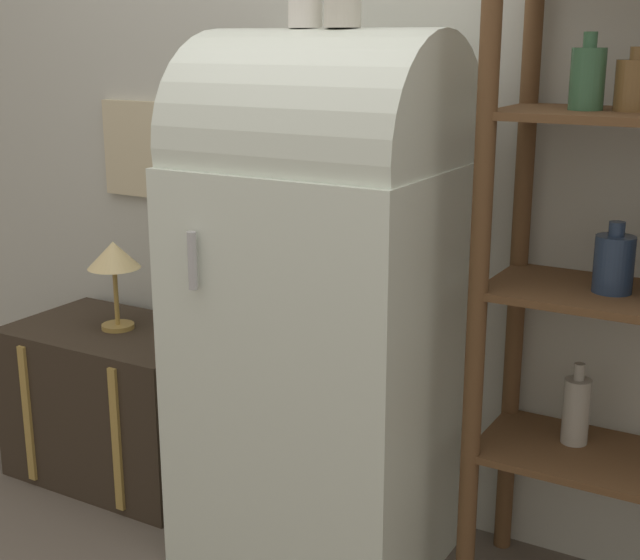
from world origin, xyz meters
name	(u,v)px	position (x,y,z in m)	size (l,w,h in m)	color
wall_back	(380,87)	(0.00, 0.57, 1.35)	(7.00, 0.09, 2.70)	#B7B7AD
refrigerator	(324,296)	(0.00, 0.23, 0.79)	(0.71, 0.67, 1.52)	silver
suitcase_trunk	(120,402)	(-0.84, 0.28, 0.27)	(0.73, 0.47, 0.54)	#33281E
shelf_unit	(619,245)	(0.77, 0.35, 1.01)	(0.63, 0.37, 1.77)	brown
desk_lamp	(114,260)	(-0.84, 0.29, 0.78)	(0.18, 0.18, 0.30)	#AD8942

